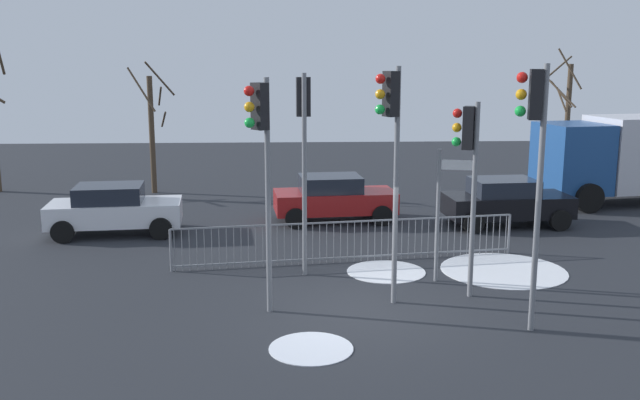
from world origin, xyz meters
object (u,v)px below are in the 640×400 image
Objects in this scene: traffic_light_foreground_left at (262,144)px; car_black_near at (506,201)px; delivery_truck at (638,155)px; traffic_light_mid_left at (304,129)px; car_red_far at (334,197)px; car_white_mid at (114,209)px; traffic_light_foreground_right at (535,139)px; bare_tree_right at (152,130)px; bare_tree_centre at (567,114)px; traffic_light_rear_left at (469,155)px; traffic_light_mid_right at (391,133)px; direction_sign_post at (441,208)px.

traffic_light_foreground_left is 1.21× the size of car_black_near.
traffic_light_mid_left is at bearing 23.83° from delivery_truck.
car_red_far is (1.96, 8.20, -2.70)m from traffic_light_foreground_left.
traffic_light_mid_left is 7.39m from car_white_mid.
traffic_light_mid_left reaches higher than car_white_mid.
car_red_far is at bearing 31.22° from traffic_light_foreground_right.
delivery_truck is 1.47× the size of bare_tree_right.
bare_tree_centre reaches higher than delivery_truck.
bare_tree_right is (-6.59, 5.15, 1.69)m from car_red_far.
traffic_light_mid_right is (-1.71, -0.44, 0.52)m from traffic_light_rear_left.
direction_sign_post is at bearing 34.66° from delivery_truck.
car_black_near is at bearing 31.55° from traffic_light_mid_left.
bare_tree_centre is at bearing -97.93° from delivery_truck.
traffic_light_foreground_right is 12.79m from car_white_mid.
delivery_truck is (8.69, 9.77, -1.35)m from traffic_light_rear_left.
traffic_light_foreground_right is 2.19m from traffic_light_rear_left.
car_black_near is 0.70× the size of bare_tree_centre.
traffic_light_rear_left is 10.97m from car_white_mid.
traffic_light_mid_right is at bearing -117.72° from direction_sign_post.
traffic_light_foreground_right is 2.85m from traffic_light_mid_right.
car_red_far is at bearing -141.32° from bare_tree_centre.
traffic_light_mid_right is 8.29m from car_red_far.
delivery_truck is at bearing -68.92° from traffic_light_mid_right.
traffic_light_mid_left is at bearing -130.04° from bare_tree_centre.
traffic_light_rear_left reaches higher than car_black_near.
delivery_truck is at bearing -88.43° from bare_tree_centre.
car_white_mid is at bearing 166.04° from direction_sign_post.
traffic_light_rear_left is 1.36× the size of direction_sign_post.
car_white_mid is (-8.93, 5.93, -2.33)m from traffic_light_rear_left.
car_red_far is 0.79× the size of bare_tree_right.
bare_tree_centre is (11.95, 14.22, -0.78)m from traffic_light_mid_left.
bare_tree_right is at bearing -168.48° from bare_tree_centre.
delivery_truck reaches higher than direction_sign_post.
car_black_near is at bearing -14.50° from car_red_far.
car_white_mid is 11.87m from car_black_near.
traffic_light_rear_left is at bearing -56.53° from direction_sign_post.
car_white_mid is at bearing 63.63° from traffic_light_foreground_right.
car_white_mid is (-8.60, 4.91, -0.97)m from direction_sign_post.
traffic_light_foreground_right reaches higher than car_white_mid.
traffic_light_mid_left is 6.25m from car_red_far.
direction_sign_post is 6.42m from car_black_near.
traffic_light_mid_left reaches higher than traffic_light_foreground_left.
traffic_light_rear_left reaches higher than car_red_far.
traffic_light_foreground_right is at bearing -47.63° from traffic_light_mid_left.
car_red_far and car_black_near have the same top height.
traffic_light_foreground_right is 1.00× the size of bare_tree_right.
car_red_far and car_white_mid have the same top height.
direction_sign_post is at bearing -103.30° from traffic_light_foreground_left.
direction_sign_post is 6.69m from car_red_far.
car_white_mid is (-4.61, 6.82, -2.70)m from traffic_light_foreground_left.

